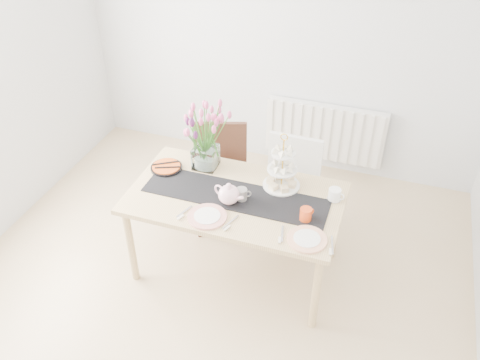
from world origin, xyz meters
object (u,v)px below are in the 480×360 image
(dining_table, at_px, (235,204))
(mug_grey, at_px, (242,195))
(tart_tin, at_px, (166,167))
(cream_jug, at_px, (334,195))
(plate_left, at_px, (207,217))
(chair_white, at_px, (290,183))
(cake_stand, at_px, (282,174))
(tulip_vase, at_px, (204,127))
(mug_orange, at_px, (306,215))
(radiator, at_px, (325,132))
(chair_brown, at_px, (220,169))
(plate_right, at_px, (307,239))
(teapot, at_px, (229,195))

(dining_table, xyz_separation_m, mug_grey, (0.06, -0.03, 0.13))
(tart_tin, bearing_deg, cream_jug, 1.83)
(dining_table, height_order, plate_left, plate_left)
(cream_jug, xyz_separation_m, plate_left, (-0.82, -0.49, -0.04))
(chair_white, distance_m, mug_grey, 0.69)
(cake_stand, distance_m, tart_tin, 0.94)
(chair_white, relative_size, tart_tin, 3.68)
(tulip_vase, distance_m, plate_left, 0.73)
(tulip_vase, distance_m, mug_orange, 1.04)
(radiator, distance_m, mug_grey, 1.72)
(radiator, relative_size, cake_stand, 2.86)
(chair_brown, relative_size, chair_white, 1.01)
(tart_tin, bearing_deg, plate_right, -19.64)
(chair_brown, relative_size, tart_tin, 3.72)
(radiator, bearing_deg, chair_white, -95.14)
(tulip_vase, distance_m, mug_grey, 0.61)
(teapot, bearing_deg, chair_white, 83.82)
(radiator, height_order, plate_right, plate_right)
(teapot, xyz_separation_m, mug_grey, (0.07, 0.07, -0.03))
(radiator, xyz_separation_m, mug_orange, (0.17, -1.73, 0.35))
(cake_stand, height_order, cream_jug, cake_stand)
(cake_stand, bearing_deg, mug_grey, -132.96)
(radiator, height_order, plate_left, plate_left)
(radiator, xyz_separation_m, tulip_vase, (-0.74, -1.34, 0.67))
(chair_brown, xyz_separation_m, chair_white, (0.63, 0.01, -0.01))
(mug_grey, bearing_deg, tulip_vase, 114.79)
(radiator, bearing_deg, mug_orange, -84.27)
(mug_orange, distance_m, plate_left, 0.70)
(cake_stand, relative_size, plate_left, 1.48)
(tulip_vase, bearing_deg, chair_white, 23.40)
(radiator, bearing_deg, cake_stand, -93.65)
(tulip_vase, bearing_deg, teapot, -48.81)
(cake_stand, distance_m, mug_orange, 0.42)
(teapot, distance_m, plate_right, 0.66)
(radiator, bearing_deg, plate_right, -83.20)
(dining_table, xyz_separation_m, cake_stand, (0.29, 0.23, 0.20))
(chair_white, bearing_deg, plate_left, -113.26)
(mug_grey, bearing_deg, teapot, -165.56)
(dining_table, relative_size, tart_tin, 6.34)
(chair_brown, xyz_separation_m, cream_jug, (1.04, -0.36, 0.25))
(tulip_vase, height_order, tart_tin, tulip_vase)
(tulip_vase, relative_size, teapot, 2.62)
(chair_brown, height_order, plate_left, chair_brown)
(tart_tin, distance_m, mug_grey, 0.72)
(teapot, height_order, tart_tin, teapot)
(mug_orange, bearing_deg, dining_table, 114.93)
(plate_left, relative_size, plate_right, 1.03)
(tart_tin, height_order, mug_grey, mug_grey)
(chair_brown, bearing_deg, tulip_vase, -110.81)
(chair_white, height_order, plate_left, chair_white)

